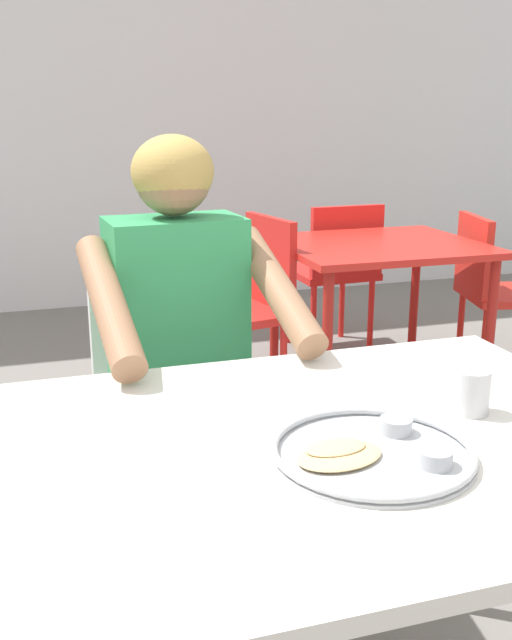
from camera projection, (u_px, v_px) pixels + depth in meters
back_wall at (87, 40)px, 4.64m from camera, size 12.00×0.12×3.40m
table_foreground at (325, 474)px, 1.31m from camera, size 1.19×0.89×0.74m
thali_tray at (373, 451)px, 1.22m from camera, size 0.34×0.34×0.03m
drinking_cup at (471, 390)px, 1.39m from camera, size 0.07×0.07×0.09m
chair_foreground at (169, 396)px, 2.12m from camera, size 0.43×0.46×0.85m
diner_foreground at (187, 339)px, 1.86m from camera, size 0.51×0.57×1.24m
table_background_red at (379, 262)px, 3.35m from camera, size 0.89×0.78×0.71m
chair_red_left at (246, 299)px, 3.25m from camera, size 0.51×0.49×0.84m
chair_red_right at (493, 284)px, 3.61m from camera, size 0.48×0.49×0.80m
chair_red_far at (336, 266)px, 3.94m from camera, size 0.43×0.45×0.82m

